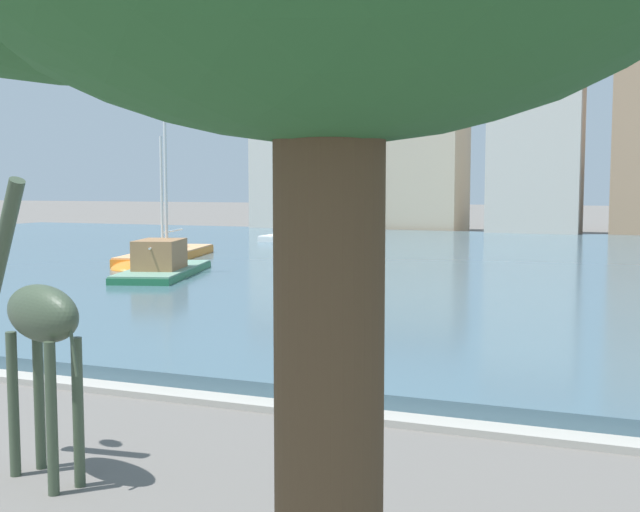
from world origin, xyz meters
The scene contains 9 objects.
harbor_water centered at (0.00, 32.54, 0.19)m, with size 87.78×45.41×0.38m, color #476675.
quay_edge_coping centered at (0.00, 9.58, 0.06)m, with size 87.78×0.50×0.12m, color #ADA89E.
giraffe_statue centered at (-1.24, 5.70, 2.08)m, with size 2.26×1.16×4.07m.
sailboat_green centered at (-10.51, 23.39, 0.55)m, with size 3.97×7.47×6.53m.
sailboat_white centered at (-13.44, 43.63, 0.59)m, with size 2.39×7.63×7.44m.
sailboat_orange centered at (-13.56, 27.79, 0.40)m, with size 4.09×9.57×5.90m.
townhouse_corner_house centered at (-17.76, 57.60, 4.59)m, with size 8.86×7.57×9.15m.
townhouse_wide_warehouse centered at (-9.69, 58.89, 4.83)m, with size 7.40×6.55×9.63m.
townhouse_narrow_midrow centered at (-0.36, 57.24, 6.05)m, with size 6.46×7.19×12.08m.
Camera 1 is at (5.59, -2.11, 3.75)m, focal length 44.01 mm.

